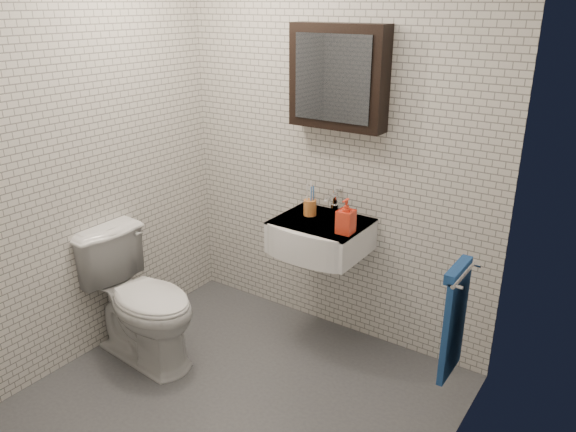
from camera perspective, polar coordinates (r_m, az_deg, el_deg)
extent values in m
cube|color=#47494E|center=(3.36, -4.86, -17.98)|extent=(2.20, 2.00, 0.01)
cube|color=silver|center=(3.55, 4.76, 6.83)|extent=(2.20, 0.02, 2.50)
cube|color=silver|center=(2.14, -22.99, -4.69)|extent=(2.20, 0.02, 2.50)
cube|color=silver|center=(3.54, -19.59, 5.63)|extent=(0.02, 2.00, 2.50)
cube|color=silver|center=(2.25, 16.46, -2.56)|extent=(0.02, 2.00, 2.50)
cube|color=white|center=(3.50, 3.39, -2.00)|extent=(0.55, 0.45, 0.20)
cylinder|color=silver|center=(3.48, 3.59, -0.56)|extent=(0.31, 0.31, 0.02)
cylinder|color=silver|center=(3.48, 3.60, -0.44)|extent=(0.04, 0.04, 0.01)
cube|color=white|center=(3.46, 3.42, -0.56)|extent=(0.55, 0.45, 0.01)
cylinder|color=silver|center=(3.58, 4.80, 0.77)|extent=(0.06, 0.06, 0.06)
cylinder|color=silver|center=(3.56, 4.83, 1.68)|extent=(0.03, 0.03, 0.08)
cylinder|color=silver|center=(3.50, 4.36, 1.87)|extent=(0.02, 0.12, 0.02)
cube|color=silver|center=(3.57, 5.09, 2.64)|extent=(0.02, 0.09, 0.01)
cube|color=black|center=(3.38, 5.15, 13.88)|extent=(0.60, 0.14, 0.60)
cube|color=#3F444C|center=(3.31, 4.48, 13.75)|extent=(0.49, 0.01, 0.49)
cylinder|color=silver|center=(2.69, 17.40, -5.70)|extent=(0.02, 0.30, 0.02)
cylinder|color=silver|center=(2.80, 18.60, -4.78)|extent=(0.04, 0.02, 0.02)
cylinder|color=silver|center=(2.58, 16.94, -6.91)|extent=(0.04, 0.02, 0.02)
cube|color=#205597|center=(2.83, 16.51, -10.53)|extent=(0.03, 0.26, 0.54)
cube|color=#205597|center=(2.69, 16.93, -5.30)|extent=(0.05, 0.26, 0.05)
cylinder|color=#CB7432|center=(3.53, 2.24, 0.86)|extent=(0.10, 0.10, 0.10)
cylinder|color=white|center=(3.51, 1.96, 1.87)|extent=(0.02, 0.03, 0.19)
cylinder|color=#3C71C1|center=(3.50, 2.35, 1.64)|extent=(0.02, 0.02, 0.17)
cylinder|color=white|center=(3.52, 2.31, 2.02)|extent=(0.02, 0.04, 0.20)
cylinder|color=#3C71C1|center=(3.51, 2.60, 1.78)|extent=(0.02, 0.04, 0.18)
imported|color=orange|center=(3.25, 5.91, -0.02)|extent=(0.10, 0.10, 0.21)
imported|color=white|center=(3.59, -14.68, -8.16)|extent=(0.84, 0.52, 0.82)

